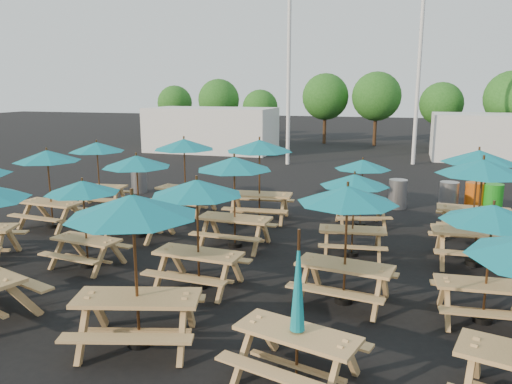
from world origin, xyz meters
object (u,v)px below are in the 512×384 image
(picnic_unit_7, at_px, (184,149))
(picnic_unit_13, at_px, (347,203))
(waste_bin_3, at_px, (474,197))
(picnic_unit_18, at_px, (482,174))
(waste_bin_0, at_px, (139,180))
(waste_bin_4, at_px, (493,199))
(picnic_unit_3, at_px, (97,151))
(picnic_unit_11, at_px, (259,151))
(picnic_unit_15, at_px, (363,169))
(picnic_unit_19, at_px, (478,162))
(picnic_unit_2, at_px, (48,161))
(picnic_unit_9, at_px, (197,195))
(picnic_unit_12, at_px, (297,320))
(waste_bin_2, at_px, (449,197))
(picnic_unit_14, at_px, (354,186))
(picnic_unit_6, at_px, (137,167))
(picnic_unit_17, at_px, (492,222))
(picnic_unit_10, at_px, (234,170))
(picnic_unit_5, at_px, (83,193))
(picnic_unit_8, at_px, (133,216))
(waste_bin_1, at_px, (398,194))

(picnic_unit_7, bearing_deg, picnic_unit_13, -35.93)
(waste_bin_3, bearing_deg, picnic_unit_13, -111.08)
(picnic_unit_18, height_order, waste_bin_0, picnic_unit_18)
(waste_bin_4, bearing_deg, picnic_unit_3, -166.93)
(picnic_unit_11, distance_m, picnic_unit_15, 3.13)
(picnic_unit_3, relative_size, waste_bin_0, 2.29)
(picnic_unit_3, bearing_deg, picnic_unit_19, -8.11)
(picnic_unit_2, xyz_separation_m, picnic_unit_9, (5.98, -2.95, -0.02))
(picnic_unit_18, bearing_deg, picnic_unit_2, 178.03)
(waste_bin_0, bearing_deg, waste_bin_4, 1.34)
(picnic_unit_12, bearing_deg, waste_bin_4, 84.99)
(picnic_unit_13, height_order, waste_bin_2, picnic_unit_13)
(picnic_unit_12, relative_size, waste_bin_0, 2.24)
(picnic_unit_9, distance_m, waste_bin_4, 10.97)
(picnic_unit_14, height_order, picnic_unit_15, picnic_unit_14)
(picnic_unit_7, bearing_deg, picnic_unit_6, -83.39)
(picnic_unit_17, xyz_separation_m, waste_bin_4, (1.33, 8.48, -1.34))
(picnic_unit_3, xyz_separation_m, picnic_unit_10, (5.88, -2.73, 0.08))
(picnic_unit_11, bearing_deg, picnic_unit_19, -5.40)
(picnic_unit_6, xyz_separation_m, picnic_unit_18, (8.67, 0.22, 0.19))
(picnic_unit_5, xyz_separation_m, picnic_unit_8, (2.97, -2.85, 0.40))
(picnic_unit_19, bearing_deg, picnic_unit_13, -115.71)
(picnic_unit_2, bearing_deg, picnic_unit_12, -27.96)
(picnic_unit_10, bearing_deg, picnic_unit_6, -179.48)
(picnic_unit_2, height_order, picnic_unit_19, picnic_unit_19)
(picnic_unit_10, height_order, picnic_unit_19, picnic_unit_19)
(picnic_unit_8, relative_size, waste_bin_1, 2.53)
(picnic_unit_15, relative_size, picnic_unit_17, 0.95)
(picnic_unit_17, bearing_deg, picnic_unit_18, 81.92)
(picnic_unit_6, relative_size, picnic_unit_18, 0.91)
(picnic_unit_6, bearing_deg, picnic_unit_8, -50.08)
(picnic_unit_5, relative_size, picnic_unit_15, 1.00)
(picnic_unit_6, bearing_deg, picnic_unit_18, 11.79)
(picnic_unit_6, relative_size, picnic_unit_15, 1.12)
(picnic_unit_10, xyz_separation_m, picnic_unit_11, (-0.15, 2.75, 0.13))
(picnic_unit_13, height_order, waste_bin_1, picnic_unit_13)
(picnic_unit_5, xyz_separation_m, picnic_unit_11, (2.63, 5.15, 0.42))
(picnic_unit_9, distance_m, picnic_unit_12, 3.94)
(picnic_unit_10, relative_size, picnic_unit_14, 1.16)
(picnic_unit_11, xyz_separation_m, waste_bin_4, (7.10, 2.97, -1.67))
(picnic_unit_12, bearing_deg, picnic_unit_7, 138.64)
(picnic_unit_9, bearing_deg, picnic_unit_10, 97.60)
(picnic_unit_2, bearing_deg, waste_bin_4, 28.79)
(picnic_unit_14, xyz_separation_m, waste_bin_3, (3.41, 5.63, -1.26))
(picnic_unit_15, bearing_deg, picnic_unit_17, -81.64)
(picnic_unit_2, relative_size, picnic_unit_11, 0.92)
(picnic_unit_13, distance_m, waste_bin_4, 9.31)
(picnic_unit_11, xyz_separation_m, picnic_unit_14, (3.15, -2.58, -0.41))
(picnic_unit_7, relative_size, picnic_unit_14, 1.20)
(picnic_unit_15, bearing_deg, picnic_unit_6, -170.25)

